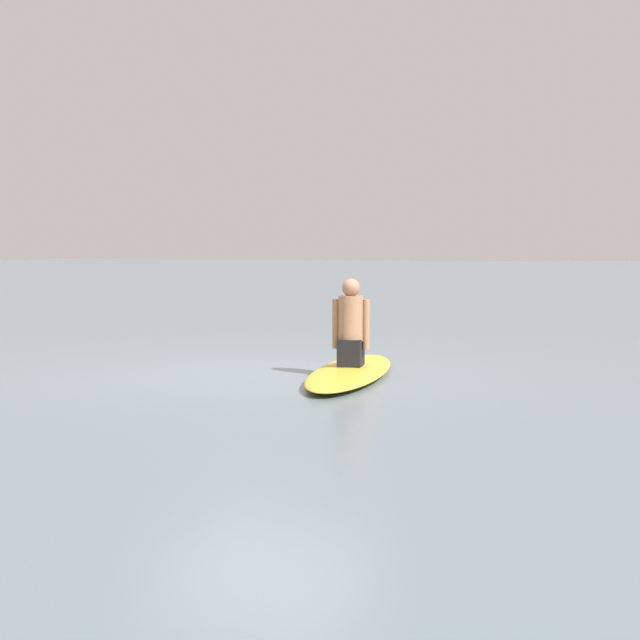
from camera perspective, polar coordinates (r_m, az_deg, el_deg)
name	(u,v)px	position (r m, az deg, el deg)	size (l,w,h in m)	color
ground_plane	(265,375)	(9.70, -3.72, -3.73)	(400.00, 400.00, 0.00)	slate
surfboard	(351,371)	(9.51, 2.11, -3.50)	(3.10, 0.80, 0.13)	gold
person_paddler	(351,326)	(9.45, 2.11, -0.44)	(0.43, 0.39, 0.99)	black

